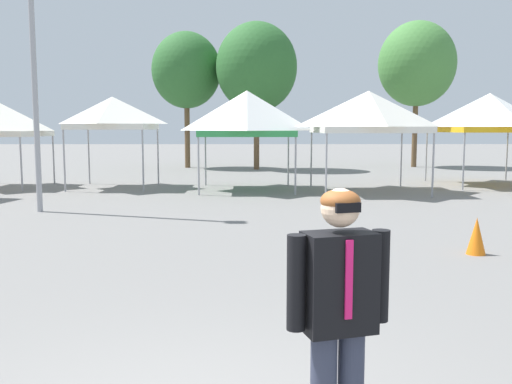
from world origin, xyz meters
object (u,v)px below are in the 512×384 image
(canopy_tent_behind_center, at_px, (368,112))
(tree_behind_tents_right, at_px, (257,67))
(canopy_tent_behind_right, at_px, (247,114))
(tree_behind_tents_left, at_px, (417,64))
(canopy_tent_behind_left, at_px, (113,113))
(light_pole_near_lift, at_px, (32,18))
(canopy_tent_far_right, at_px, (0,120))
(canopy_tent_left_of_center, at_px, (489,113))
(person_foreground, at_px, (338,313))
(traffic_cone_lot_center, at_px, (476,236))
(tree_behind_tents_center, at_px, (186,70))

(canopy_tent_behind_center, xyz_separation_m, tree_behind_tents_right, (-3.60, 10.11, 2.50))
(canopy_tent_behind_right, relative_size, tree_behind_tents_left, 0.43)
(canopy_tent_behind_left, distance_m, light_pole_near_lift, 6.22)
(canopy_tent_far_right, relative_size, light_pole_near_lift, 0.36)
(canopy_tent_left_of_center, distance_m, person_foreground, 19.52)
(canopy_tent_far_right, xyz_separation_m, canopy_tent_left_of_center, (17.73, 0.63, 0.26))
(canopy_tent_behind_right, relative_size, person_foreground, 1.90)
(canopy_tent_far_right, bearing_deg, traffic_cone_lot_center, -40.59)
(tree_behind_tents_center, bearing_deg, person_foreground, -81.63)
(canopy_tent_behind_left, xyz_separation_m, canopy_tent_behind_center, (8.75, -1.38, 0.01))
(canopy_tent_behind_right, relative_size, traffic_cone_lot_center, 5.39)
(tree_behind_tents_right, bearing_deg, canopy_tent_behind_left, -120.53)
(canopy_tent_left_of_center, height_order, tree_behind_tents_center, tree_behind_tents_center)
(tree_behind_tents_center, height_order, traffic_cone_lot_center, tree_behind_tents_center)
(canopy_tent_behind_left, distance_m, canopy_tent_behind_right, 4.80)
(light_pole_near_lift, xyz_separation_m, tree_behind_tents_left, (14.25, 16.35, 0.71))
(tree_behind_tents_center, xyz_separation_m, tree_behind_tents_right, (3.68, -1.34, 0.02))
(light_pole_near_lift, xyz_separation_m, tree_behind_tents_right, (5.65, 14.54, 0.35))
(canopy_tent_far_right, height_order, tree_behind_tents_left, tree_behind_tents_left)
(person_foreground, bearing_deg, traffic_cone_lot_center, 61.64)
(person_foreground, distance_m, light_pole_near_lift, 13.05)
(person_foreground, xyz_separation_m, tree_behind_tents_center, (-3.95, 26.88, 4.09))
(canopy_tent_far_right, height_order, person_foreground, canopy_tent_far_right)
(canopy_tent_behind_right, bearing_deg, canopy_tent_left_of_center, 9.79)
(light_pole_near_lift, bearing_deg, person_foreground, -61.71)
(canopy_tent_far_right, distance_m, canopy_tent_behind_center, 12.90)
(canopy_tent_far_right, bearing_deg, canopy_tent_behind_right, -5.93)
(tree_behind_tents_left, bearing_deg, light_pole_near_lift, -131.08)
(canopy_tent_left_of_center, relative_size, traffic_cone_lot_center, 6.00)
(canopy_tent_behind_left, xyz_separation_m, light_pole_near_lift, (-0.50, -5.81, 2.16))
(person_foreground, xyz_separation_m, light_pole_near_lift, (-5.92, 11.00, 3.76))
(light_pole_near_lift, bearing_deg, tree_behind_tents_center, 82.93)
(canopy_tent_behind_right, xyz_separation_m, person_foreground, (0.68, -16.07, -1.57))
(canopy_tent_far_right, height_order, light_pole_near_lift, light_pole_near_lift)
(person_foreground, relative_size, tree_behind_tents_center, 0.25)
(light_pole_near_lift, height_order, tree_behind_tents_center, light_pole_near_lift)
(person_foreground, xyz_separation_m, traffic_cone_lot_center, (3.27, 6.06, -0.72))
(canopy_tent_left_of_center, distance_m, tree_behind_tents_left, 10.15)
(canopy_tent_far_right, xyz_separation_m, tree_behind_tents_left, (17.81, 10.37, 3.10))
(canopy_tent_behind_left, bearing_deg, canopy_tent_behind_right, -8.87)
(canopy_tent_behind_right, relative_size, canopy_tent_behind_center, 0.95)
(canopy_tent_far_right, bearing_deg, canopy_tent_behind_center, -6.91)
(traffic_cone_lot_center, bearing_deg, light_pole_near_lift, 151.75)
(tree_behind_tents_center, bearing_deg, light_pole_near_lift, -97.07)
(light_pole_near_lift, relative_size, tree_behind_tents_right, 1.14)
(canopy_tent_far_right, relative_size, traffic_cone_lot_center, 4.80)
(canopy_tent_behind_center, relative_size, tree_behind_tents_left, 0.46)
(canopy_tent_behind_right, xyz_separation_m, light_pole_near_lift, (-5.24, -5.07, 2.19))
(tree_behind_tents_center, height_order, tree_behind_tents_right, tree_behind_tents_right)
(canopy_tent_left_of_center, xyz_separation_m, light_pole_near_lift, (-14.17, -6.61, 2.12))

